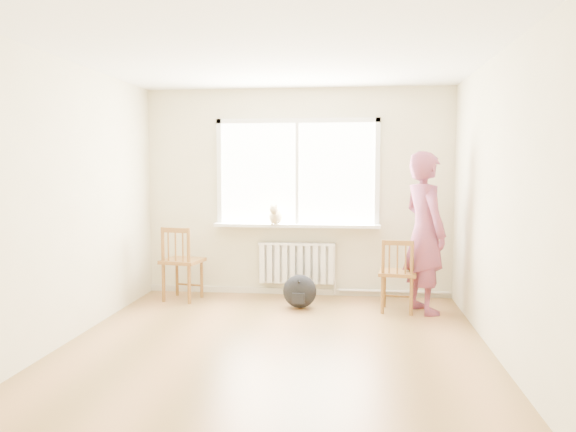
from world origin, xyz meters
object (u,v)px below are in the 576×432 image
(chair_right, at_px, (398,275))
(cat, at_px, (276,216))
(chair_left, at_px, (181,263))
(person, at_px, (425,232))
(backpack, at_px, (300,291))

(chair_right, height_order, cat, cat)
(chair_right, xyz_separation_m, cat, (-1.51, 0.60, 0.63))
(chair_left, distance_m, cat, 1.34)
(chair_left, bearing_deg, chair_right, -175.52)
(person, relative_size, backpack, 4.64)
(backpack, bearing_deg, person, -0.79)
(chair_right, relative_size, backpack, 2.13)
(chair_left, bearing_deg, cat, -153.97)
(backpack, bearing_deg, chair_right, -3.61)
(chair_left, height_order, person, person)
(chair_right, bearing_deg, person, -163.05)
(chair_left, xyz_separation_m, backpack, (1.53, -0.20, -0.27))
(person, bearing_deg, chair_left, 61.42)
(person, height_order, cat, person)
(chair_right, bearing_deg, backpack, 3.64)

